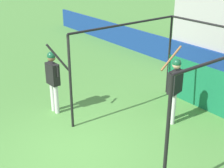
% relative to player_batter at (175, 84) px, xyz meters
% --- Properties ---
extents(ground_plane, '(60.00, 60.00, 0.00)m').
position_rel_player_batter_xyz_m(ground_plane, '(-0.49, -2.91, -1.13)').
color(ground_plane, '#477F38').
extents(batting_cage, '(3.43, 3.74, 2.59)m').
position_rel_player_batter_xyz_m(batting_cage, '(0.23, 0.67, 0.03)').
color(batting_cage, black).
rests_on(batting_cage, ground).
extents(player_batter, '(0.58, 0.88, 2.02)m').
position_rel_player_batter_xyz_m(player_batter, '(0.00, 0.00, 0.00)').
color(player_batter, silver).
rests_on(player_batter, ground).
extents(player_waiting, '(0.78, 0.57, 2.19)m').
position_rel_player_batter_xyz_m(player_waiting, '(-2.49, -2.31, 0.00)').
color(player_waiting, silver).
rests_on(player_waiting, ground).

